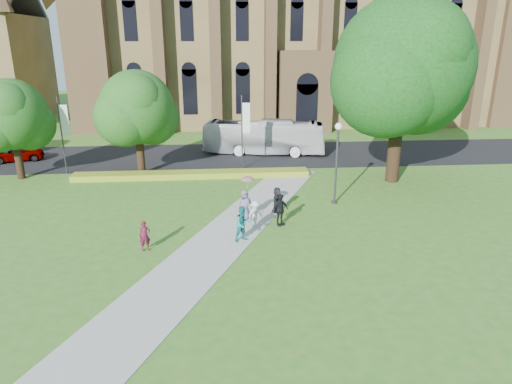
{
  "coord_description": "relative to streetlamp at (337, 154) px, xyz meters",
  "views": [
    {
      "loc": [
        0.13,
        -20.84,
        10.04
      ],
      "look_at": [
        2.23,
        4.43,
        1.6
      ],
      "focal_mm": 32.0,
      "sensor_mm": 36.0,
      "label": 1
    }
  ],
  "objects": [
    {
      "name": "street_tree_1",
      "position": [
        -13.5,
        8.0,
        1.93
      ],
      "size": [
        5.6,
        5.6,
        8.05
      ],
      "color": "#332114",
      "rests_on": "ground"
    },
    {
      "name": "footpath",
      "position": [
        -7.5,
        -5.5,
        -3.28
      ],
      "size": [
        15.58,
        28.54,
        0.04
      ],
      "primitive_type": "cube",
      "rotation": [
        0.0,
        0.0,
        -0.44
      ],
      "color": "#B2B2A8",
      "rests_on": "ground"
    },
    {
      "name": "pedestrian_1",
      "position": [
        -6.23,
        -5.42,
        -2.3
      ],
      "size": [
        1.16,
        1.07,
        1.91
      ],
      "primitive_type": "imported",
      "rotation": [
        0.0,
        0.0,
        0.47
      ],
      "color": "#18777B",
      "rests_on": "footpath"
    },
    {
      "name": "large_tree",
      "position": [
        5.5,
        4.5,
        5.07
      ],
      "size": [
        9.6,
        9.6,
        13.2
      ],
      "color": "#332114",
      "rests_on": "ground"
    },
    {
      "name": "pedestrian_4",
      "position": [
        -5.95,
        -2.44,
        -2.35
      ],
      "size": [
        0.98,
        0.73,
        1.81
      ],
      "primitive_type": "imported",
      "rotation": [
        0.0,
        0.0,
        0.19
      ],
      "color": "slate",
      "rests_on": "footpath"
    },
    {
      "name": "banner_pole_0",
      "position": [
        -5.39,
        8.7,
        0.09
      ],
      "size": [
        0.7,
        0.1,
        6.0
      ],
      "color": "#38383D",
      "rests_on": "ground"
    },
    {
      "name": "parasol",
      "position": [
        -5.77,
        -2.34,
        -1.09
      ],
      "size": [
        0.98,
        0.98,
        0.72
      ],
      "primitive_type": "imported",
      "rotation": [
        0.0,
        0.0,
        0.22
      ],
      "color": "#EEA8B0",
      "rests_on": "pedestrian_4"
    },
    {
      "name": "cathedral",
      "position": [
        2.5,
        33.23,
        9.69
      ],
      "size": [
        52.6,
        18.25,
        28.0
      ],
      "color": "olive",
      "rests_on": "ground"
    },
    {
      "name": "pedestrian_3",
      "position": [
        -4.02,
        -3.43,
        -2.35
      ],
      "size": [
        1.15,
        0.87,
        1.81
      ],
      "primitive_type": "imported",
      "rotation": [
        0.0,
        0.0,
        0.46
      ],
      "color": "black",
      "rests_on": "footpath"
    },
    {
      "name": "street_tree_0",
      "position": [
        -22.5,
        7.5,
        1.58
      ],
      "size": [
        5.2,
        5.2,
        7.5
      ],
      "color": "#332114",
      "rests_on": "ground"
    },
    {
      "name": "ground",
      "position": [
        -7.5,
        -6.5,
        -3.3
      ],
      "size": [
        160.0,
        160.0,
        0.0
      ],
      "primitive_type": "plane",
      "color": "#307021",
      "rests_on": "ground"
    },
    {
      "name": "flower_hedge",
      "position": [
        -9.5,
        6.7,
        -3.07
      ],
      "size": [
        18.0,
        1.4,
        0.45
      ],
      "primitive_type": "cube",
      "color": "gold",
      "rests_on": "ground"
    },
    {
      "name": "road",
      "position": [
        -7.5,
        13.5,
        -3.29
      ],
      "size": [
        160.0,
        10.0,
        0.02
      ],
      "primitive_type": "cube",
      "color": "black",
      "rests_on": "ground"
    },
    {
      "name": "tour_coach",
      "position": [
        -3.22,
        13.93,
        -1.72
      ],
      "size": [
        11.47,
        4.68,
        3.11
      ],
      "primitive_type": "imported",
      "rotation": [
        0.0,
        0.0,
        1.38
      ],
      "color": "silver",
      "rests_on": "road"
    },
    {
      "name": "car_0",
      "position": [
        -25.04,
        12.99,
        -2.51
      ],
      "size": [
        4.82,
        3.02,
        1.53
      ],
      "primitive_type": "imported",
      "rotation": [
        0.0,
        0.0,
        1.86
      ],
      "color": "gray",
      "rests_on": "road"
    },
    {
      "name": "pedestrian_0",
      "position": [
        -11.17,
        -6.12,
        -2.49
      ],
      "size": [
        0.63,
        0.48,
        1.53
      ],
      "primitive_type": "imported",
      "rotation": [
        0.0,
        0.0,
        0.23
      ],
      "color": "#521229",
      "rests_on": "footpath"
    },
    {
      "name": "pedestrian_5",
      "position": [
        -3.92,
        -1.36,
        -2.47
      ],
      "size": [
        1.11,
        1.51,
        1.58
      ],
      "primitive_type": "imported",
      "rotation": [
        0.0,
        0.0,
        1.07
      ],
      "color": "#232229",
      "rests_on": "footpath"
    },
    {
      "name": "streetlamp",
      "position": [
        0.0,
        0.0,
        0.0
      ],
      "size": [
        0.44,
        0.44,
        5.24
      ],
      "color": "#38383D",
      "rests_on": "ground"
    },
    {
      "name": "banner_pole_1",
      "position": [
        -19.39,
        8.7,
        0.09
      ],
      "size": [
        0.7,
        0.1,
        6.0
      ],
      "color": "#38383D",
      "rests_on": "ground"
    },
    {
      "name": "pedestrian_2",
      "position": [
        -5.45,
        -3.69,
        -2.47
      ],
      "size": [
        1.16,
        1.08,
        1.57
      ],
      "primitive_type": "imported",
      "rotation": [
        0.0,
        0.0,
        0.66
      ],
      "color": "silver",
      "rests_on": "footpath"
    }
  ]
}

